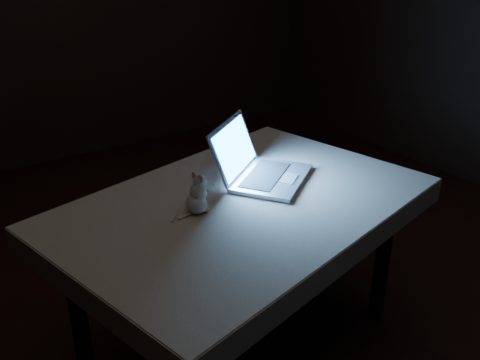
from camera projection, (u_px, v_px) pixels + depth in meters
floor at (246, 334)px, 2.41m from camera, size 5.00×5.00×0.00m
table at (243, 279)px, 2.19m from camera, size 1.48×1.13×0.71m
tablecloth at (218, 211)px, 2.06m from camera, size 1.66×1.39×0.10m
laptop at (273, 153)px, 2.15m from camera, size 0.47×0.46×0.24m
plush_mouse at (196, 194)px, 1.92m from camera, size 0.15×0.15×0.15m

